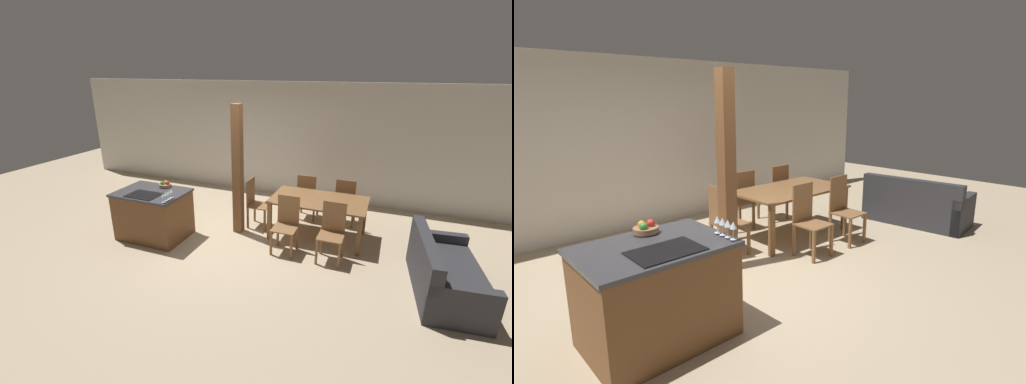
# 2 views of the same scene
# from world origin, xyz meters

# --- Properties ---
(ground_plane) EXTENTS (16.00, 16.00, 0.00)m
(ground_plane) POSITION_xyz_m (0.00, 0.00, 0.00)
(ground_plane) COLOR tan
(wall_back) EXTENTS (11.20, 0.08, 2.70)m
(wall_back) POSITION_xyz_m (0.00, 2.80, 1.35)
(wall_back) COLOR silver
(wall_back) RESTS_ON ground_plane
(kitchen_island) EXTENTS (1.24, 0.90, 0.90)m
(kitchen_island) POSITION_xyz_m (-1.22, -0.33, 0.45)
(kitchen_island) COLOR brown
(kitchen_island) RESTS_ON ground_plane
(fruit_bowl) EXTENTS (0.22, 0.22, 0.11)m
(fruit_bowl) POSITION_xyz_m (-1.14, -0.02, 0.94)
(fruit_bowl) COLOR #99704C
(fruit_bowl) RESTS_ON kitchen_island
(wine_glass_near) EXTENTS (0.06, 0.06, 0.16)m
(wine_glass_near) POSITION_xyz_m (-0.68, -0.71, 1.02)
(wine_glass_near) COLOR silver
(wine_glass_near) RESTS_ON kitchen_island
(wine_glass_middle) EXTENTS (0.06, 0.06, 0.16)m
(wine_glass_middle) POSITION_xyz_m (-0.68, -0.63, 1.02)
(wine_glass_middle) COLOR silver
(wine_glass_middle) RESTS_ON kitchen_island
(wine_glass_far) EXTENTS (0.06, 0.06, 0.16)m
(wine_glass_far) POSITION_xyz_m (-0.68, -0.55, 1.02)
(wine_glass_far) COLOR silver
(wine_glass_far) RESTS_ON kitchen_island
(wine_glass_end) EXTENTS (0.06, 0.06, 0.16)m
(wine_glass_end) POSITION_xyz_m (-0.68, -0.48, 1.02)
(wine_glass_end) COLOR silver
(wine_glass_end) RESTS_ON kitchen_island
(dining_table) EXTENTS (1.71, 0.99, 0.74)m
(dining_table) POSITION_xyz_m (1.59, 0.81, 0.65)
(dining_table) COLOR brown
(dining_table) RESTS_ON ground_plane
(dining_chair_near_left) EXTENTS (0.40, 0.40, 0.97)m
(dining_chair_near_left) POSITION_xyz_m (1.20, 0.09, 0.50)
(dining_chair_near_left) COLOR brown
(dining_chair_near_left) RESTS_ON ground_plane
(dining_chair_near_right) EXTENTS (0.40, 0.40, 0.97)m
(dining_chair_near_right) POSITION_xyz_m (1.97, 0.09, 0.50)
(dining_chair_near_right) COLOR brown
(dining_chair_near_right) RESTS_ON ground_plane
(dining_chair_far_left) EXTENTS (0.40, 0.40, 0.97)m
(dining_chair_far_left) POSITION_xyz_m (1.20, 1.52, 0.50)
(dining_chair_far_left) COLOR brown
(dining_chair_far_left) RESTS_ON ground_plane
(dining_chair_far_right) EXTENTS (0.40, 0.40, 0.97)m
(dining_chair_far_right) POSITION_xyz_m (1.97, 1.52, 0.50)
(dining_chair_far_right) COLOR brown
(dining_chair_far_right) RESTS_ON ground_plane
(dining_chair_head_end) EXTENTS (0.40, 0.40, 0.97)m
(dining_chair_head_end) POSITION_xyz_m (0.35, 0.81, 0.50)
(dining_chair_head_end) COLOR brown
(dining_chair_head_end) RESTS_ON ground_plane
(couch) EXTENTS (0.98, 1.70, 0.80)m
(couch) POSITION_xyz_m (3.59, -0.22, 0.28)
(couch) COLOR #2D2D33
(couch) RESTS_ON ground_plane
(timber_post) EXTENTS (0.17, 0.17, 2.41)m
(timber_post) POSITION_xyz_m (0.14, 0.45, 1.20)
(timber_post) COLOR brown
(timber_post) RESTS_ON ground_plane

